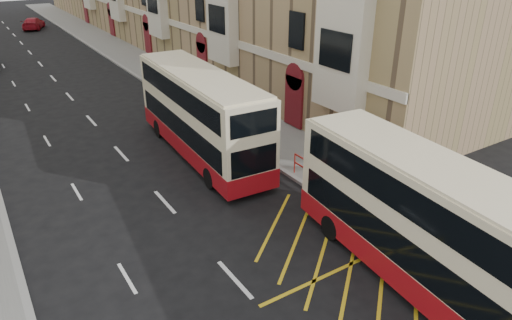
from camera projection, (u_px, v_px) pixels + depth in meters
pavement_right at (162, 74)px, 38.82m from camera, size 4.00×120.00×0.15m
kerb_right at (139, 78)px, 37.84m from camera, size 0.25×120.00×0.15m
road_markings at (31, 54)px, 46.35m from camera, size 10.00×110.00×0.01m
guard_railing at (341, 187)px, 19.19m from camera, size 0.06×6.56×1.01m
double_decker_front at (430, 228)px, 14.04m from camera, size 3.53×10.95×4.29m
double_decker_rear at (200, 114)px, 23.21m from camera, size 3.15×11.30×4.46m
pedestrian_near at (453, 249)px, 15.16m from camera, size 0.67×0.60×1.55m
pedestrian_far at (352, 159)px, 21.14m from camera, size 1.17×0.78×1.85m
car_red at (33, 23)px, 59.77m from camera, size 3.70×5.49×1.48m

